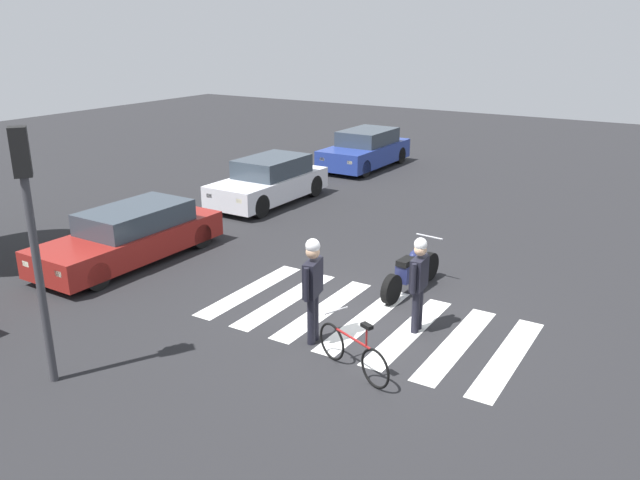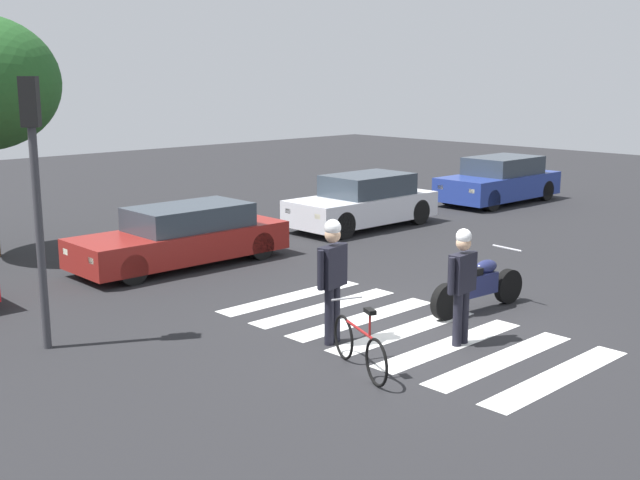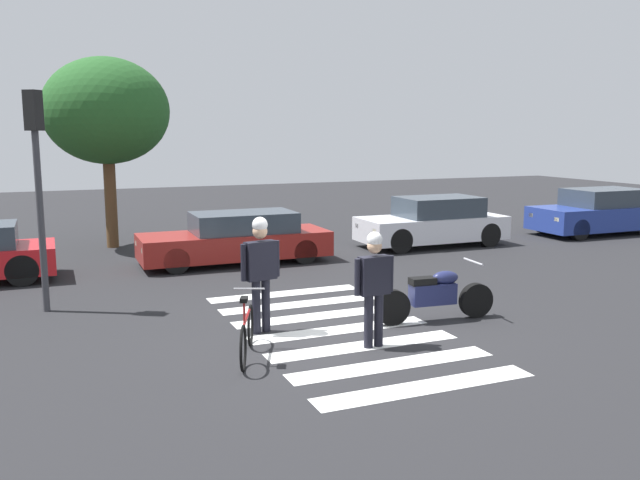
# 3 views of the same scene
# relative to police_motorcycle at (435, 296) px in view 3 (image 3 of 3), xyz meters

# --- Properties ---
(ground_plane) EXTENTS (60.00, 60.00, 0.00)m
(ground_plane) POSITION_rel_police_motorcycle_xyz_m (-1.74, 0.16, -0.45)
(ground_plane) COLOR #232326
(police_motorcycle) EXTENTS (2.21, 0.62, 1.02)m
(police_motorcycle) POSITION_rel_police_motorcycle_xyz_m (0.00, 0.00, 0.00)
(police_motorcycle) COLOR black
(police_motorcycle) RESTS_ON ground_plane
(leaning_bicycle) EXTENTS (0.73, 1.62, 0.98)m
(leaning_bicycle) POSITION_rel_police_motorcycle_xyz_m (-3.53, -0.57, -0.09)
(leaning_bicycle) COLOR black
(leaning_bicycle) RESTS_ON ground_plane
(officer_on_foot) EXTENTS (0.67, 0.23, 1.78)m
(officer_on_foot) POSITION_rel_police_motorcycle_xyz_m (-1.62, -0.83, 0.57)
(officer_on_foot) COLOR black
(officer_on_foot) RESTS_ON ground_plane
(officer_by_motorcycle) EXTENTS (0.69, 0.30, 1.90)m
(officer_by_motorcycle) POSITION_rel_police_motorcycle_xyz_m (-2.96, 0.54, 0.67)
(officer_by_motorcycle) COLOR black
(officer_by_motorcycle) RESTS_ON ground_plane
(crosswalk_stripes) EXTENTS (3.12, 5.85, 0.01)m
(crosswalk_stripes) POSITION_rel_police_motorcycle_xyz_m (-1.74, 0.16, -0.45)
(crosswalk_stripes) COLOR silver
(crosswalk_stripes) RESTS_ON ground_plane
(car_maroon_wagon) EXTENTS (4.67, 1.71, 1.27)m
(car_maroon_wagon) POSITION_rel_police_motorcycle_xyz_m (-1.73, 6.33, 0.16)
(car_maroon_wagon) COLOR black
(car_maroon_wagon) RESTS_ON ground_plane
(car_white_van) EXTENTS (4.25, 1.76, 1.40)m
(car_white_van) POSITION_rel_police_motorcycle_xyz_m (4.16, 6.63, 0.22)
(car_white_van) COLOR black
(car_white_van) RESTS_ON ground_plane
(car_blue_hatchback) EXTENTS (4.40, 1.85, 1.44)m
(car_blue_hatchback) POSITION_rel_police_motorcycle_xyz_m (10.31, 6.52, 0.24)
(car_blue_hatchback) COLOR black
(car_blue_hatchback) RESTS_ON ground_plane
(traffic_light_pole) EXTENTS (0.34, 0.35, 3.96)m
(traffic_light_pole) POSITION_rel_police_motorcycle_xyz_m (-6.18, 3.31, 2.23)
(traffic_light_pole) COLOR #38383D
(traffic_light_pole) RESTS_ON ground_plane
(street_tree_mid) EXTENTS (3.43, 3.43, 5.27)m
(street_tree_mid) POSITION_rel_police_motorcycle_xyz_m (-4.37, 9.94, 3.34)
(street_tree_mid) COLOR brown
(street_tree_mid) RESTS_ON ground_plane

